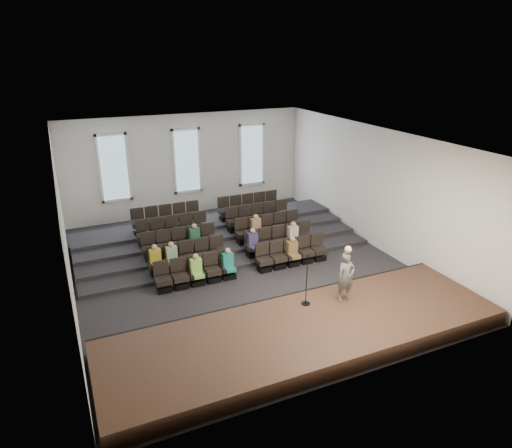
# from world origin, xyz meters

# --- Properties ---
(ground) EXTENTS (14.00, 14.00, 0.00)m
(ground) POSITION_xyz_m (0.00, 0.00, 0.00)
(ground) COLOR black
(ground) RESTS_ON ground
(ceiling) EXTENTS (12.00, 14.00, 0.02)m
(ceiling) POSITION_xyz_m (0.00, 0.00, 5.01)
(ceiling) COLOR white
(ceiling) RESTS_ON ground
(wall_back) EXTENTS (12.00, 0.04, 5.00)m
(wall_back) POSITION_xyz_m (0.00, 7.02, 2.50)
(wall_back) COLOR silver
(wall_back) RESTS_ON ground
(wall_front) EXTENTS (12.00, 0.04, 5.00)m
(wall_front) POSITION_xyz_m (0.00, -7.02, 2.50)
(wall_front) COLOR silver
(wall_front) RESTS_ON ground
(wall_left) EXTENTS (0.04, 14.00, 5.00)m
(wall_left) POSITION_xyz_m (-6.02, 0.00, 2.50)
(wall_left) COLOR silver
(wall_left) RESTS_ON ground
(wall_right) EXTENTS (0.04, 14.00, 5.00)m
(wall_right) POSITION_xyz_m (6.02, 0.00, 2.50)
(wall_right) COLOR silver
(wall_right) RESTS_ON ground
(stage) EXTENTS (11.80, 3.60, 0.50)m
(stage) POSITION_xyz_m (0.00, -5.10, 0.25)
(stage) COLOR #3E251A
(stage) RESTS_ON ground
(stage_lip) EXTENTS (11.80, 0.06, 0.52)m
(stage_lip) POSITION_xyz_m (0.00, -3.33, 0.25)
(stage_lip) COLOR black
(stage_lip) RESTS_ON ground
(risers) EXTENTS (11.80, 4.80, 0.60)m
(risers) POSITION_xyz_m (0.00, 3.17, 0.20)
(risers) COLOR black
(risers) RESTS_ON ground
(seating_rows) EXTENTS (6.80, 4.70, 1.67)m
(seating_rows) POSITION_xyz_m (-0.00, 1.54, 0.68)
(seating_rows) COLOR black
(seating_rows) RESTS_ON ground
(windows) EXTENTS (8.44, 0.10, 3.24)m
(windows) POSITION_xyz_m (0.00, 6.95, 2.70)
(windows) COLOR white
(windows) RESTS_ON wall_back
(audience) EXTENTS (6.05, 2.64, 1.10)m
(audience) POSITION_xyz_m (-0.35, 0.34, 0.81)
(audience) COLOR #89CD52
(audience) RESTS_ON seating_rows
(speaker) EXTENTS (0.59, 0.40, 1.58)m
(speaker) POSITION_xyz_m (1.78, -4.31, 1.29)
(speaker) COLOR #575452
(speaker) RESTS_ON stage
(mic_stand) EXTENTS (0.28, 0.28, 1.69)m
(mic_stand) POSITION_xyz_m (0.53, -4.06, 1.00)
(mic_stand) COLOR black
(mic_stand) RESTS_ON stage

